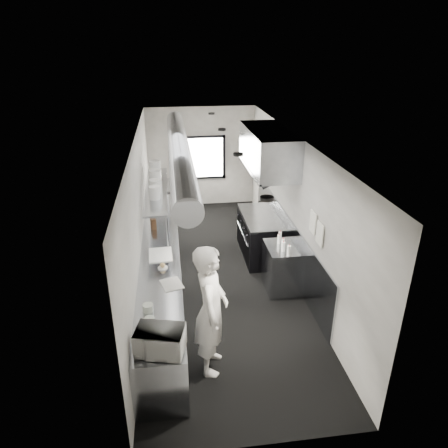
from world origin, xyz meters
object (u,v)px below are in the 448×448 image
object	(u,v)px
plate_stack_d	(155,169)
squeeze_bottle_d	(279,239)
line_cook	(211,310)
plate_stack_b	(155,187)
exhaust_hood	(268,150)
range	(261,235)
deli_tub_b	(148,308)
plate_stack_c	(155,178)
bottle_station	(283,268)
knife_block	(153,223)
pass_shelf	(157,190)
cutting_board	(160,255)
deli_tub_a	(150,321)
microwave	(160,341)
squeeze_bottle_a	(289,251)
plate_stack_a	(155,193)
squeeze_bottle_e	(280,236)
squeeze_bottle_b	(283,247)
prep_counter	(162,270)
far_work_table	(162,201)
squeeze_bottle_c	(283,243)
small_plate	(163,268)

from	to	relation	value
plate_stack_d	squeeze_bottle_d	bearing A→B (deg)	-44.61
line_cook	plate_stack_b	size ratio (longest dim) A/B	6.65
exhaust_hood	range	distance (m)	1.92
deli_tub_b	plate_stack_d	size ratio (longest dim) A/B	0.38
plate_stack_c	plate_stack_d	size ratio (longest dim) A/B	0.90
bottle_station	knife_block	world-z (taller)	knife_block
pass_shelf	cutting_board	distance (m)	1.83
bottle_station	knife_block	size ratio (longest dim) A/B	4.12
cutting_board	plate_stack_c	bearing A→B (deg)	92.08
deli_tub_a	exhaust_hood	bearing A→B (deg)	54.97
deli_tub_b	line_cook	bearing A→B (deg)	-14.66
plate_stack_b	range	bearing A→B (deg)	0.68
microwave	squeeze_bottle_a	size ratio (longest dim) A/B	2.85
plate_stack_b	squeeze_bottle_a	bearing A→B (deg)	-36.13
plate_stack_a	squeeze_bottle_a	distance (m)	2.83
plate_stack_c	squeeze_bottle_e	distance (m)	2.92
plate_stack_d	squeeze_bottle_d	size ratio (longest dim) A/B	2.27
line_cook	plate_stack_b	bearing A→B (deg)	22.87
range	squeeze_bottle_b	bearing A→B (deg)	-88.58
squeeze_bottle_b	microwave	bearing A→B (deg)	-132.94
prep_counter	squeeze_bottle_d	size ratio (longest dim) A/B	33.93
squeeze_bottle_a	squeeze_bottle_e	bearing A→B (deg)	89.90
far_work_table	squeeze_bottle_c	size ratio (longest dim) A/B	7.21
cutting_board	prep_counter	bearing A→B (deg)	92.09
plate_stack_c	squeeze_bottle_a	world-z (taller)	plate_stack_c
far_work_table	plate_stack_a	world-z (taller)	plate_stack_a
microwave	knife_block	world-z (taller)	microwave
cutting_board	squeeze_bottle_c	world-z (taller)	squeeze_bottle_c
range	squeeze_bottle_d	xyz separation A→B (m)	(0.04, -1.25, 0.52)
bottle_station	line_cook	world-z (taller)	line_cook
line_cook	plate_stack_d	bearing A→B (deg)	19.97
squeeze_bottle_e	bottle_station	bearing A→B (deg)	-87.24
prep_counter	plate_stack_a	size ratio (longest dim) A/B	23.30
squeeze_bottle_d	plate_stack_a	bearing A→B (deg)	157.97
prep_counter	cutting_board	world-z (taller)	cutting_board
far_work_table	small_plate	bearing A→B (deg)	-89.35
plate_stack_d	squeeze_bottle_a	distance (m)	3.72
plate_stack_b	bottle_station	bearing A→B (deg)	-30.25
squeeze_bottle_c	cutting_board	bearing A→B (deg)	-179.55
plate_stack_a	squeeze_bottle_e	distance (m)	2.58
exhaust_hood	bottle_station	bearing A→B (deg)	-87.82
plate_stack_c	squeeze_bottle_c	world-z (taller)	plate_stack_c
microwave	squeeze_bottle_c	distance (m)	3.38
range	squeeze_bottle_b	xyz separation A→B (m)	(0.04, -1.57, 0.53)
far_work_table	small_plate	size ratio (longest dim) A/B	7.04
plate_stack_a	range	bearing A→B (deg)	8.05
cutting_board	plate_stack_b	bearing A→B (deg)	92.60
squeeze_bottle_e	exhaust_hood	bearing A→B (deg)	92.04
line_cook	squeeze_bottle_d	xyz separation A→B (m)	(1.51, 2.06, -0.00)
microwave	exhaust_hood	bearing A→B (deg)	74.00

